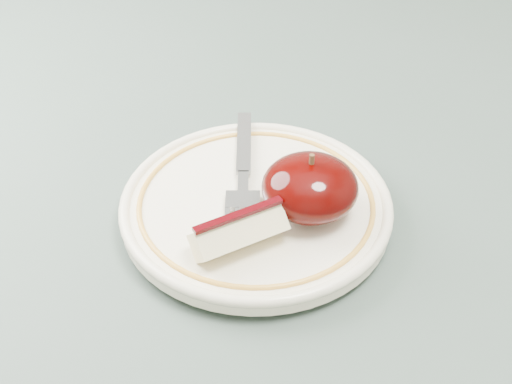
{
  "coord_description": "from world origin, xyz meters",
  "views": [
    {
      "loc": [
        -0.01,
        -0.46,
        1.13
      ],
      "look_at": [
        -0.02,
        -0.04,
        0.78
      ],
      "focal_mm": 50.0,
      "sensor_mm": 36.0,
      "label": 1
    }
  ],
  "objects_px": {
    "table": "(281,260)",
    "plate": "(256,206)",
    "fork": "(243,174)",
    "apple_half": "(310,187)"
  },
  "relations": [
    {
      "from": "plate",
      "to": "table",
      "type": "bearing_deg",
      "value": 61.48
    },
    {
      "from": "plate",
      "to": "fork",
      "type": "height_order",
      "value": "fork"
    },
    {
      "from": "apple_half",
      "to": "fork",
      "type": "distance_m",
      "value": 0.07
    },
    {
      "from": "table",
      "to": "plate",
      "type": "xyz_separation_m",
      "value": [
        -0.02,
        -0.04,
        0.1
      ]
    },
    {
      "from": "table",
      "to": "apple_half",
      "type": "relative_size",
      "value": 12.17
    },
    {
      "from": "table",
      "to": "fork",
      "type": "distance_m",
      "value": 0.12
    },
    {
      "from": "table",
      "to": "plate",
      "type": "relative_size",
      "value": 4.18
    },
    {
      "from": "table",
      "to": "fork",
      "type": "bearing_deg",
      "value": -161.25
    },
    {
      "from": "apple_half",
      "to": "fork",
      "type": "relative_size",
      "value": 0.45
    },
    {
      "from": "fork",
      "to": "table",
      "type": "bearing_deg",
      "value": -73.37
    }
  ]
}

